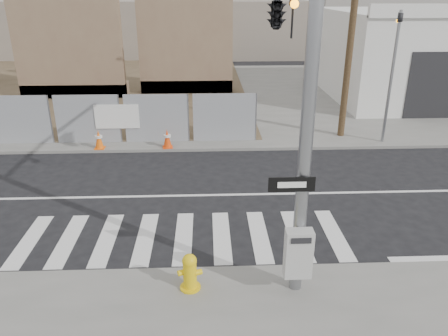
{
  "coord_description": "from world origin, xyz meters",
  "views": [
    {
      "loc": [
        0.65,
        -12.44,
        6.08
      ],
      "look_at": [
        1.12,
        -1.14,
        1.4
      ],
      "focal_mm": 35.0,
      "sensor_mm": 36.0,
      "label": 1
    }
  ],
  "objects_px": {
    "signal_pole": "(284,48)",
    "auto_shop": "(435,54)",
    "traffic_cone_d": "(167,139)",
    "fire_hydrant": "(190,272)",
    "traffic_cone_c": "(99,140)"
  },
  "relations": [
    {
      "from": "signal_pole",
      "to": "fire_hydrant",
      "type": "xyz_separation_m",
      "value": [
        -2.25,
        -2.71,
        -4.25
      ]
    },
    {
      "from": "signal_pole",
      "to": "auto_shop",
      "type": "bearing_deg",
      "value": 52.54
    },
    {
      "from": "fire_hydrant",
      "to": "traffic_cone_c",
      "type": "relative_size",
      "value": 1.1
    },
    {
      "from": "signal_pole",
      "to": "traffic_cone_c",
      "type": "height_order",
      "value": "signal_pole"
    },
    {
      "from": "fire_hydrant",
      "to": "traffic_cone_d",
      "type": "height_order",
      "value": "fire_hydrant"
    },
    {
      "from": "traffic_cone_d",
      "to": "auto_shop",
      "type": "bearing_deg",
      "value": 30.36
    },
    {
      "from": "fire_hydrant",
      "to": "traffic_cone_d",
      "type": "relative_size",
      "value": 1.1
    },
    {
      "from": "fire_hydrant",
      "to": "traffic_cone_d",
      "type": "xyz_separation_m",
      "value": [
        -1.18,
        8.97,
        -0.04
      ]
    },
    {
      "from": "auto_shop",
      "to": "traffic_cone_d",
      "type": "height_order",
      "value": "auto_shop"
    },
    {
      "from": "auto_shop",
      "to": "traffic_cone_c",
      "type": "distance_m",
      "value": 19.8
    },
    {
      "from": "fire_hydrant",
      "to": "traffic_cone_d",
      "type": "distance_m",
      "value": 9.05
    },
    {
      "from": "signal_pole",
      "to": "traffic_cone_d",
      "type": "height_order",
      "value": "signal_pole"
    },
    {
      "from": "auto_shop",
      "to": "traffic_cone_d",
      "type": "bearing_deg",
      "value": -149.64
    },
    {
      "from": "auto_shop",
      "to": "fire_hydrant",
      "type": "height_order",
      "value": "auto_shop"
    },
    {
      "from": "signal_pole",
      "to": "fire_hydrant",
      "type": "relative_size",
      "value": 8.34
    }
  ]
}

